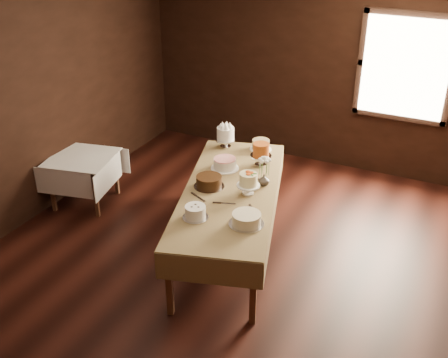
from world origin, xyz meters
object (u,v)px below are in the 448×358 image
cake_chocolate (209,182)px  cake_cream (246,219)px  cake_lattice (225,164)px  cake_server_b (254,213)px  cake_meringue (225,138)px  cake_speckled (261,145)px  cake_caramel (261,156)px  display_table (230,194)px  side_table (82,162)px  cake_server_e (201,199)px  cake_flowers (248,185)px  cake_swirl (195,213)px  cake_server_a (228,203)px  flower_vase (264,180)px  cake_server_d (261,178)px

cake_chocolate → cake_cream: cake_chocolate is taller
cake_lattice → cake_server_b: 1.04m
cake_meringue → cake_server_b: size_ratio=1.24×
cake_speckled → cake_caramel: 0.45m
display_table → side_table: bearing=176.6°
cake_server_b → cake_server_e: same height
cake_flowers → cake_server_b: 0.41m
cake_lattice → cake_speckled: bearing=75.9°
side_table → cake_swirl: 2.27m
cake_meringue → cake_cream: size_ratio=0.75×
cake_server_a → flower_vase: size_ratio=1.87×
cake_server_d → flower_vase: 0.17m
cake_flowers → cake_server_e: 0.53m
cake_lattice → cake_server_a: cake_lattice is taller
cake_swirl → cake_flowers: bearing=68.4°
cake_cream → flower_vase: 0.83m
display_table → cake_flowers: bearing=-1.1°
display_table → cake_lattice: bearing=123.0°
side_table → cake_meringue: size_ratio=3.14×
cake_caramel → cake_chocolate: cake_caramel is taller
flower_vase → cake_chocolate: bearing=-149.6°
cake_lattice → cake_server_b: cake_lattice is taller
cake_lattice → cake_server_b: (0.70, -0.76, -0.05)m
cake_server_d → cake_server_e: 0.80m
cake_server_a → cake_server_e: same height
display_table → cake_chocolate: cake_chocolate is taller
cake_caramel → cake_flowers: cake_caramel is taller
cake_flowers → cake_server_a: (-0.10, -0.28, -0.11)m
cake_speckled → cake_flowers: size_ratio=1.11×
cake_speckled → cake_server_b: size_ratio=1.18×
cake_meringue → display_table: bearing=-61.2°
cake_server_e → cake_caramel: bearing=101.1°
side_table → cake_server_a: 2.33m
cake_chocolate → cake_server_e: bearing=-81.1°
cake_caramel → cake_server_b: (0.36, -1.03, -0.12)m
cake_meringue → cake_swirl: (0.48, -1.65, -0.06)m
cake_meringue → cake_server_a: (0.65, -1.26, -0.12)m
cake_flowers → cake_swirl: bearing=-111.6°
display_table → cake_server_b: (0.43, -0.34, 0.06)m
side_table → cake_caramel: size_ratio=3.23×
side_table → cake_meringue: bearing=27.4°
side_table → cake_server_e: (1.98, -0.46, 0.20)m
display_table → side_table: display_table is taller
cake_server_a → cake_meringue: bearing=97.3°
cake_swirl → cake_cream: (0.50, 0.11, -0.01)m
cake_meringue → cake_swirl: cake_meringue is taller
cake_lattice → cake_caramel: bearing=38.5°
side_table → cake_swirl: (2.11, -0.81, 0.26)m
cake_flowers → flower_vase: 0.27m
side_table → cake_speckled: (2.06, 0.97, 0.26)m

